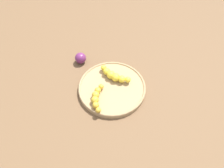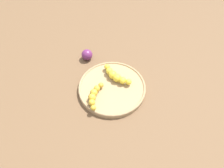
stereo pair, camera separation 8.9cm
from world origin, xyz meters
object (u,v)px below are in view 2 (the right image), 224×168
Objects in this scene: banana_yellow at (116,76)px; banana_spotted at (94,95)px; fruit_bowl at (112,88)px; plum_purple at (87,55)px.

banana_spotted is at bearing 1.16° from banana_yellow.
banana_yellow is (-0.02, -0.13, 0.00)m from banana_spotted.
fruit_bowl is 0.22m from plum_purple.
banana_yellow is (0.01, -0.05, 0.03)m from fruit_bowl.
banana_yellow reaches higher than banana_spotted.
fruit_bowl is at bearing 22.83° from banana_yellow.
banana_spotted is 0.87× the size of banana_yellow.
plum_purple is at bearing -64.90° from banana_spotted.
fruit_bowl is 0.09m from banana_spotted.
fruit_bowl is 5.52× the size of plum_purple.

